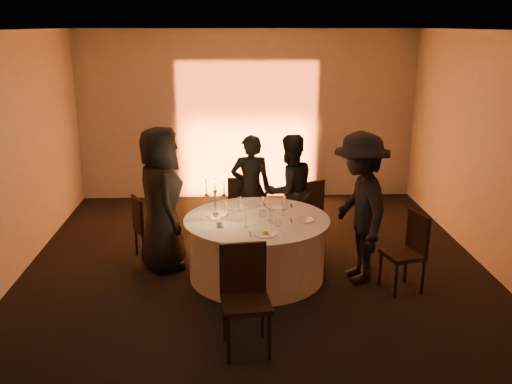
{
  "coord_description": "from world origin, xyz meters",
  "views": [
    {
      "loc": [
        -0.32,
        -6.62,
        3.06
      ],
      "look_at": [
        0.0,
        0.2,
        1.05
      ],
      "focal_mm": 40.0,
      "sensor_mm": 36.0,
      "label": 1
    }
  ],
  "objects_px": {
    "guest_back_left": "(251,189)",
    "guest_back_right": "(289,191)",
    "chair_right": "(409,247)",
    "guest_right": "(360,208)",
    "candelabra": "(215,203)",
    "guest_left": "(161,199)",
    "chair_left": "(145,224)",
    "banquet_table": "(257,248)",
    "chair_front": "(245,291)",
    "coffee_cup": "(219,224)",
    "chair_back_right": "(308,205)",
    "chair_back_left": "(242,203)"
  },
  "relations": [
    {
      "from": "chair_back_left",
      "to": "guest_left",
      "type": "xyz_separation_m",
      "value": [
        -1.06,
        -1.09,
        0.41
      ]
    },
    {
      "from": "guest_back_right",
      "to": "guest_right",
      "type": "distance_m",
      "value": 1.4
    },
    {
      "from": "banquet_table",
      "to": "guest_right",
      "type": "relative_size",
      "value": 0.97
    },
    {
      "from": "chair_back_left",
      "to": "chair_front",
      "type": "distance_m",
      "value": 3.07
    },
    {
      "from": "banquet_table",
      "to": "chair_right",
      "type": "bearing_deg",
      "value": -14.13
    },
    {
      "from": "candelabra",
      "to": "chair_back_right",
      "type": "bearing_deg",
      "value": 45.25
    },
    {
      "from": "candelabra",
      "to": "banquet_table",
      "type": "bearing_deg",
      "value": 2.18
    },
    {
      "from": "chair_front",
      "to": "guest_left",
      "type": "height_order",
      "value": "guest_left"
    },
    {
      "from": "chair_back_left",
      "to": "chair_front",
      "type": "xyz_separation_m",
      "value": [
        -0.05,
        -3.07,
        0.07
      ]
    },
    {
      "from": "guest_back_right",
      "to": "chair_front",
      "type": "bearing_deg",
      "value": 49.26
    },
    {
      "from": "chair_right",
      "to": "guest_right",
      "type": "distance_m",
      "value": 0.74
    },
    {
      "from": "chair_right",
      "to": "guest_back_left",
      "type": "xyz_separation_m",
      "value": [
        -1.8,
        1.68,
        0.26
      ]
    },
    {
      "from": "chair_back_right",
      "to": "coffee_cup",
      "type": "xyz_separation_m",
      "value": [
        -1.28,
        -1.59,
        0.3
      ]
    },
    {
      "from": "chair_left",
      "to": "chair_back_left",
      "type": "distance_m",
      "value": 1.55
    },
    {
      "from": "chair_back_right",
      "to": "banquet_table",
      "type": "bearing_deg",
      "value": 28.41
    },
    {
      "from": "chair_front",
      "to": "guest_back_left",
      "type": "distance_m",
      "value": 2.87
    },
    {
      "from": "guest_left",
      "to": "guest_back_left",
      "type": "height_order",
      "value": "guest_left"
    },
    {
      "from": "chair_right",
      "to": "guest_back_left",
      "type": "distance_m",
      "value": 2.48
    },
    {
      "from": "chair_back_right",
      "to": "guest_back_right",
      "type": "distance_m",
      "value": 0.51
    },
    {
      "from": "chair_back_left",
      "to": "chair_back_right",
      "type": "distance_m",
      "value": 0.98
    },
    {
      "from": "chair_back_left",
      "to": "guest_left",
      "type": "bearing_deg",
      "value": 51.03
    },
    {
      "from": "chair_left",
      "to": "chair_front",
      "type": "height_order",
      "value": "chair_front"
    },
    {
      "from": "chair_right",
      "to": "guest_right",
      "type": "xyz_separation_m",
      "value": [
        -0.54,
        0.31,
        0.4
      ]
    },
    {
      "from": "chair_front",
      "to": "candelabra",
      "type": "bearing_deg",
      "value": 94.67
    },
    {
      "from": "chair_back_right",
      "to": "guest_back_right",
      "type": "bearing_deg",
      "value": 10.7
    },
    {
      "from": "guest_back_left",
      "to": "chair_back_left",
      "type": "bearing_deg",
      "value": -59.32
    },
    {
      "from": "guest_left",
      "to": "chair_back_left",
      "type": "bearing_deg",
      "value": -61.07
    },
    {
      "from": "chair_front",
      "to": "chair_left",
      "type": "bearing_deg",
      "value": 113.06
    },
    {
      "from": "banquet_table",
      "to": "chair_back_left",
      "type": "bearing_deg",
      "value": 95.77
    },
    {
      "from": "chair_back_right",
      "to": "guest_right",
      "type": "relative_size",
      "value": 0.48
    },
    {
      "from": "chair_front",
      "to": "coffee_cup",
      "type": "xyz_separation_m",
      "value": [
        -0.26,
        1.34,
        0.21
      ]
    },
    {
      "from": "chair_left",
      "to": "guest_back_right",
      "type": "distance_m",
      "value": 2.04
    },
    {
      "from": "chair_front",
      "to": "candelabra",
      "type": "distance_m",
      "value": 1.68
    },
    {
      "from": "banquet_table",
      "to": "chair_left",
      "type": "relative_size",
      "value": 2.06
    },
    {
      "from": "guest_back_right",
      "to": "guest_right",
      "type": "relative_size",
      "value": 0.87
    },
    {
      "from": "candelabra",
      "to": "chair_front",
      "type": "bearing_deg",
      "value": -79.1
    },
    {
      "from": "guest_back_left",
      "to": "guest_right",
      "type": "height_order",
      "value": "guest_right"
    },
    {
      "from": "coffee_cup",
      "to": "guest_right",
      "type": "bearing_deg",
      "value": 4.73
    },
    {
      "from": "chair_left",
      "to": "coffee_cup",
      "type": "relative_size",
      "value": 7.94
    },
    {
      "from": "guest_back_right",
      "to": "chair_back_right",
      "type": "bearing_deg",
      "value": -165.58
    },
    {
      "from": "chair_left",
      "to": "guest_back_right",
      "type": "bearing_deg",
      "value": -104.04
    },
    {
      "from": "chair_right",
      "to": "guest_back_right",
      "type": "bearing_deg",
      "value": -155.31
    },
    {
      "from": "guest_right",
      "to": "candelabra",
      "type": "relative_size",
      "value": 3.03
    },
    {
      "from": "coffee_cup",
      "to": "chair_front",
      "type": "bearing_deg",
      "value": -79.13
    },
    {
      "from": "banquet_table",
      "to": "chair_back_right",
      "type": "relative_size",
      "value": 2.0
    },
    {
      "from": "chair_left",
      "to": "guest_right",
      "type": "height_order",
      "value": "guest_right"
    },
    {
      "from": "guest_back_left",
      "to": "guest_back_right",
      "type": "xyz_separation_m",
      "value": [
        0.54,
        -0.18,
        0.02
      ]
    },
    {
      "from": "guest_back_left",
      "to": "chair_left",
      "type": "bearing_deg",
      "value": 23.52
    },
    {
      "from": "guest_right",
      "to": "candelabra",
      "type": "xyz_separation_m",
      "value": [
        -1.74,
        0.11,
        0.05
      ]
    },
    {
      "from": "chair_back_right",
      "to": "coffee_cup",
      "type": "relative_size",
      "value": 8.17
    }
  ]
}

